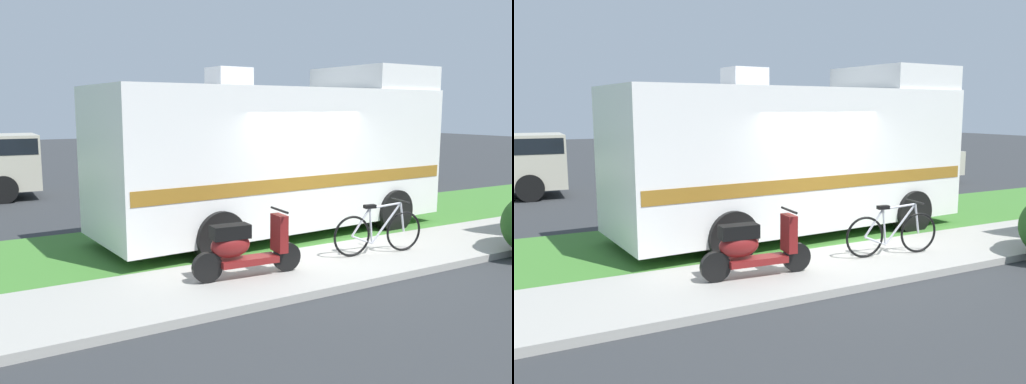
% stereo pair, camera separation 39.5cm
% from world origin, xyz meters
% --- Properties ---
extents(ground_plane, '(80.00, 80.00, 0.00)m').
position_xyz_m(ground_plane, '(0.00, 0.00, 0.00)').
color(ground_plane, '#2D3033').
extents(sidewalk, '(24.00, 2.00, 0.12)m').
position_xyz_m(sidewalk, '(0.00, -1.20, 0.06)').
color(sidewalk, '#9E9B93').
rests_on(sidewalk, ground).
extents(grass_strip, '(24.00, 3.40, 0.08)m').
position_xyz_m(grass_strip, '(0.00, 1.50, 0.04)').
color(grass_strip, '#3D752D').
rests_on(grass_strip, ground).
extents(motorhome_rv, '(7.28, 2.83, 3.44)m').
position_xyz_m(motorhome_rv, '(0.19, 1.25, 1.64)').
color(motorhome_rv, silver).
rests_on(motorhome_rv, ground).
extents(scooter, '(1.73, 0.50, 0.97)m').
position_xyz_m(scooter, '(-2.00, -1.18, 0.58)').
color(scooter, black).
rests_on(scooter, ground).
extents(bicycle, '(1.70, 0.52, 0.90)m').
position_xyz_m(bicycle, '(0.60, -1.19, 0.51)').
color(bicycle, black).
rests_on(bicycle, ground).
extents(pickup_truck_near, '(5.61, 2.24, 1.90)m').
position_xyz_m(pickup_truck_near, '(5.93, 6.21, 1.01)').
color(pickup_truck_near, '#B7B29E').
rests_on(pickup_truck_near, ground).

